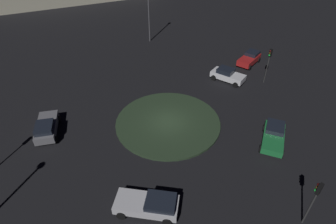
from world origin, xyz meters
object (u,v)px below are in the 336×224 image
(car_green, at_px, (274,136))
(traffic_light_south, at_px, (315,196))
(traffic_light_east, at_px, (269,59))
(car_grey, at_px, (46,127))
(car_red, at_px, (250,58))
(streetlamp_northeast, at_px, (148,5))
(car_white, at_px, (227,75))
(car_silver, at_px, (149,204))

(car_green, xyz_separation_m, traffic_light_south, (-6.74, -4.49, 2.21))
(traffic_light_south, relative_size, traffic_light_east, 0.94)
(car_grey, distance_m, traffic_light_east, 25.15)
(car_red, height_order, traffic_light_south, traffic_light_south)
(car_red, relative_size, traffic_light_south, 0.97)
(streetlamp_northeast, bearing_deg, car_grey, -165.07)
(car_red, height_order, streetlamp_northeast, streetlamp_northeast)
(traffic_light_south, distance_m, traffic_light_east, 18.83)
(car_red, bearing_deg, traffic_light_east, 45.84)
(car_white, xyz_separation_m, traffic_light_east, (2.24, -3.86, 2.31))
(traffic_light_south, bearing_deg, car_white, -34.75)
(car_grey, bearing_deg, car_red, -70.04)
(car_grey, distance_m, traffic_light_south, 22.80)
(car_silver, xyz_separation_m, traffic_light_south, (5.51, -9.10, 2.20))
(car_grey, distance_m, car_green, 21.13)
(car_green, bearing_deg, car_white, -146.89)
(car_silver, height_order, traffic_light_south, traffic_light_south)
(traffic_light_south, bearing_deg, car_grey, 25.36)
(traffic_light_east, bearing_deg, car_silver, 19.85)
(traffic_light_east, height_order, streetlamp_northeast, streetlamp_northeast)
(car_grey, height_order, car_silver, car_grey)
(car_grey, height_order, car_red, car_grey)
(car_white, relative_size, streetlamp_northeast, 0.48)
(car_grey, relative_size, car_silver, 0.89)
(car_red, relative_size, car_green, 0.88)
(car_silver, relative_size, streetlamp_northeast, 0.57)
(car_silver, relative_size, traffic_light_east, 1.11)
(car_grey, xyz_separation_m, streetlamp_northeast, (22.92, 6.11, 4.80))
(car_grey, relative_size, car_green, 0.95)
(car_white, distance_m, car_silver, 20.16)
(car_silver, height_order, streetlamp_northeast, streetlamp_northeast)
(car_grey, xyz_separation_m, traffic_light_east, (21.31, -13.17, 2.31))
(car_red, relative_size, car_silver, 0.83)
(car_red, bearing_deg, car_grey, -19.39)
(car_white, relative_size, traffic_light_east, 0.93)
(car_grey, relative_size, streetlamp_northeast, 0.51)
(car_red, height_order, car_green, car_red)
(car_silver, distance_m, traffic_light_east, 22.16)
(car_red, bearing_deg, streetlamp_northeast, -80.97)
(car_silver, height_order, traffic_light_east, traffic_light_east)
(car_silver, relative_size, traffic_light_south, 1.17)
(traffic_light_south, xyz_separation_m, streetlamp_northeast, (18.14, 28.30, 2.66))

